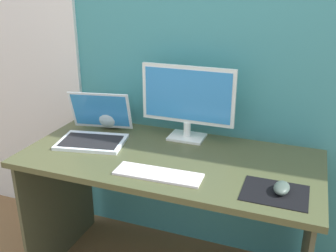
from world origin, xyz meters
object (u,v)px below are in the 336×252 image
fishbowl (111,112)px  mouse (282,188)px  monitor (188,100)px  keyboard_external (158,174)px  laptop (95,131)px

fishbowl → mouse: 1.03m
monitor → keyboard_external: monitor is taller
mouse → fishbowl: bearing=161.1°
laptop → keyboard_external: size_ratio=1.01×
monitor → laptop: 0.50m
laptop → mouse: size_ratio=3.77×
fishbowl → keyboard_external: 0.63m
monitor → mouse: (0.51, -0.38, -0.19)m
mouse → keyboard_external: bearing=-171.9°
laptop → fishbowl: size_ratio=2.16×
laptop → fishbowl: (-0.01, 0.19, 0.04)m
monitor → mouse: size_ratio=4.79×
monitor → keyboard_external: 0.47m
keyboard_external → mouse: size_ratio=3.73×
fishbowl → mouse: size_ratio=1.75×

